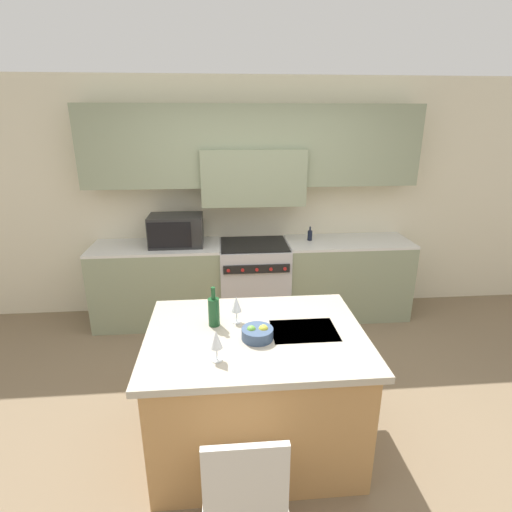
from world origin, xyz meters
name	(u,v)px	position (x,y,z in m)	size (l,w,h in m)	color
ground_plane	(271,415)	(0.00, 0.00, 0.00)	(10.00, 10.00, 0.00)	#7A664C
back_cabinetry	(252,179)	(0.00, 1.95, 1.60)	(10.00, 0.46, 2.70)	beige
back_counter	(254,281)	(0.00, 1.70, 0.46)	(3.62, 0.62, 0.92)	gray
range_stove	(254,281)	(0.00, 1.68, 0.46)	(0.77, 0.70, 0.92)	#B7B7BC
microwave	(176,230)	(-0.86, 1.70, 1.09)	(0.58, 0.38, 0.34)	black
kitchen_island	(256,389)	(-0.15, -0.27, 0.46)	(1.45, 1.10, 0.91)	#B7844C
island_chair	(245,492)	(-0.28, -1.11, 0.51)	(0.42, 0.40, 0.90)	beige
wine_bottle	(214,311)	(-0.42, -0.14, 1.02)	(0.08, 0.08, 0.28)	#194723
wine_glass_near	(216,340)	(-0.40, -0.56, 1.05)	(0.07, 0.07, 0.20)	white
wine_glass_far	(236,305)	(-0.27, -0.11, 1.05)	(0.07, 0.07, 0.20)	white
fruit_bowl	(257,333)	(-0.14, -0.34, 0.95)	(0.21, 0.21, 0.10)	#384C6B
oil_bottle_on_counter	(310,235)	(0.65, 1.75, 0.98)	(0.05, 0.05, 0.16)	black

